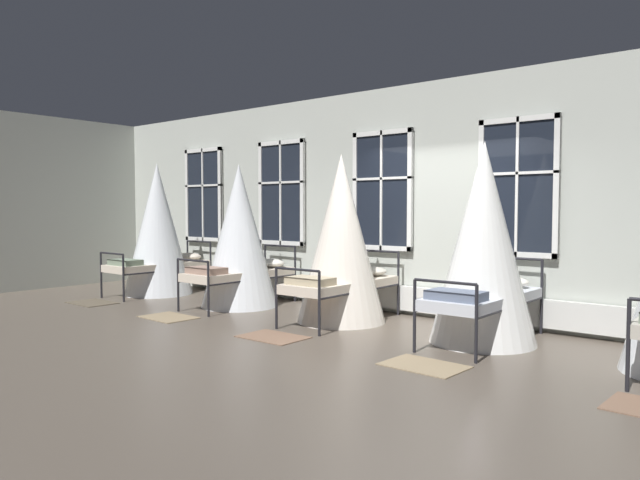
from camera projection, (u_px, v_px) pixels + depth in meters
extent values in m
plane|color=brown|center=(393.00, 335.00, 7.41)|extent=(28.88, 28.88, 0.00)
cube|color=#B2B7AD|center=(448.00, 200.00, 8.43)|extent=(15.44, 0.10, 3.41)
cube|color=black|center=(203.00, 195.00, 11.66)|extent=(1.06, 0.02, 1.82)
cube|color=silver|center=(204.00, 239.00, 11.71)|extent=(1.06, 0.06, 0.07)
cube|color=silver|center=(203.00, 150.00, 11.62)|extent=(1.06, 0.06, 0.07)
cube|color=silver|center=(188.00, 195.00, 11.97)|extent=(0.07, 0.06, 1.82)
cube|color=silver|center=(220.00, 194.00, 11.35)|extent=(0.07, 0.06, 1.82)
cube|color=silver|center=(203.00, 195.00, 11.66)|extent=(0.04, 0.06, 1.82)
cube|color=silver|center=(203.00, 186.00, 11.65)|extent=(1.06, 0.06, 0.04)
cube|color=black|center=(281.00, 193.00, 10.33)|extent=(1.06, 0.02, 1.82)
cube|color=silver|center=(281.00, 243.00, 10.38)|extent=(1.06, 0.06, 0.07)
cube|color=silver|center=(281.00, 143.00, 10.29)|extent=(1.06, 0.06, 0.07)
cube|color=silver|center=(261.00, 193.00, 10.65)|extent=(0.07, 0.06, 1.82)
cube|color=silver|center=(303.00, 192.00, 10.02)|extent=(0.07, 0.06, 1.82)
cube|color=silver|center=(281.00, 193.00, 10.33)|extent=(0.04, 0.06, 1.82)
cube|color=silver|center=(281.00, 182.00, 10.32)|extent=(1.06, 0.06, 0.04)
cube|color=black|center=(382.00, 190.00, 9.00)|extent=(1.06, 0.02, 1.82)
cube|color=silver|center=(382.00, 248.00, 9.05)|extent=(1.06, 0.06, 0.07)
cube|color=silver|center=(382.00, 133.00, 8.96)|extent=(1.06, 0.06, 0.07)
cube|color=silver|center=(355.00, 191.00, 9.32)|extent=(0.07, 0.06, 1.82)
cube|color=silver|center=(410.00, 190.00, 8.69)|extent=(0.07, 0.06, 1.82)
cube|color=silver|center=(382.00, 190.00, 9.00)|extent=(0.04, 0.06, 1.82)
cube|color=silver|center=(382.00, 179.00, 9.00)|extent=(1.06, 0.06, 0.04)
cube|color=black|center=(517.00, 187.00, 7.68)|extent=(1.06, 0.02, 1.82)
cube|color=silver|center=(516.00, 254.00, 7.72)|extent=(1.06, 0.06, 0.07)
cube|color=silver|center=(519.00, 119.00, 7.63)|extent=(1.06, 0.06, 0.07)
cube|color=silver|center=(481.00, 188.00, 7.99)|extent=(0.07, 0.06, 1.82)
cube|color=silver|center=(557.00, 186.00, 7.36)|extent=(0.07, 0.06, 1.82)
cube|color=silver|center=(517.00, 187.00, 7.68)|extent=(0.04, 0.06, 1.82)
cube|color=silver|center=(518.00, 173.00, 7.67)|extent=(1.06, 0.06, 0.04)
cube|color=silver|center=(442.00, 302.00, 8.41)|extent=(11.08, 0.10, 0.36)
cylinder|color=black|center=(188.00, 264.00, 11.90)|extent=(0.04, 0.04, 0.93)
cylinder|color=black|center=(211.00, 266.00, 11.44)|extent=(0.04, 0.04, 0.93)
cylinder|color=black|center=(101.00, 275.00, 10.48)|extent=(0.04, 0.04, 0.80)
cylinder|color=black|center=(123.00, 278.00, 10.01)|extent=(0.04, 0.04, 0.80)
cylinder|color=black|center=(147.00, 268.00, 11.19)|extent=(0.06, 1.87, 0.03)
cylinder|color=black|center=(170.00, 271.00, 10.73)|extent=(0.06, 1.87, 0.03)
cylinder|color=black|center=(199.00, 242.00, 11.65)|extent=(0.72, 0.04, 0.03)
cylinder|color=black|center=(112.00, 254.00, 10.23)|extent=(0.72, 0.04, 0.03)
cube|color=beige|center=(158.00, 266.00, 10.95)|extent=(0.77, 1.91, 0.13)
ellipsoid|color=beige|center=(189.00, 256.00, 11.48)|extent=(0.57, 0.41, 0.14)
cube|color=slate|center=(125.00, 262.00, 10.43)|extent=(0.61, 0.37, 0.10)
cone|color=white|center=(158.00, 229.00, 10.92)|extent=(1.24, 1.24, 2.42)
cylinder|color=black|center=(265.00, 271.00, 10.52)|extent=(0.04, 0.04, 0.93)
cylinder|color=black|center=(295.00, 274.00, 10.06)|extent=(0.04, 0.04, 0.93)
cylinder|color=black|center=(178.00, 285.00, 9.09)|extent=(0.04, 0.04, 0.80)
cylinder|color=black|center=(208.00, 289.00, 8.63)|extent=(0.04, 0.04, 0.80)
cylinder|color=black|center=(225.00, 276.00, 9.80)|extent=(0.05, 1.87, 0.03)
cylinder|color=black|center=(255.00, 280.00, 9.34)|extent=(0.05, 1.87, 0.03)
cylinder|color=black|center=(280.00, 246.00, 10.26)|extent=(0.72, 0.04, 0.03)
cylinder|color=black|center=(193.00, 260.00, 8.84)|extent=(0.72, 0.04, 0.03)
cube|color=beige|center=(240.00, 274.00, 9.57)|extent=(0.76, 1.90, 0.13)
ellipsoid|color=silver|center=(270.00, 263.00, 10.10)|extent=(0.57, 0.41, 0.14)
cube|color=gray|center=(206.00, 270.00, 9.04)|extent=(0.60, 0.37, 0.10)
cone|color=white|center=(239.00, 235.00, 9.54)|extent=(1.24, 1.24, 2.30)
cylinder|color=black|center=(358.00, 280.00, 9.21)|extent=(0.04, 0.04, 0.93)
cylinder|color=black|center=(398.00, 284.00, 8.77)|extent=(0.04, 0.04, 0.93)
cylinder|color=black|center=(276.00, 298.00, 7.75)|extent=(0.04, 0.04, 0.80)
cylinder|color=black|center=(319.00, 304.00, 7.30)|extent=(0.04, 0.04, 0.80)
cylinder|color=black|center=(321.00, 287.00, 8.48)|extent=(0.06, 1.87, 0.03)
cylinder|color=black|center=(362.00, 291.00, 8.03)|extent=(0.06, 1.87, 0.03)
cylinder|color=black|center=(378.00, 251.00, 8.97)|extent=(0.72, 0.04, 0.03)
cylinder|color=black|center=(297.00, 270.00, 7.51)|extent=(0.72, 0.04, 0.03)
cube|color=beige|center=(341.00, 284.00, 8.26)|extent=(0.77, 1.90, 0.13)
ellipsoid|color=#B7B2A3|center=(369.00, 271.00, 8.79)|extent=(0.57, 0.41, 0.14)
cube|color=tan|center=(310.00, 281.00, 7.72)|extent=(0.61, 0.37, 0.10)
cone|color=silver|center=(341.00, 238.00, 8.22)|extent=(1.24, 1.24, 2.33)
cylinder|color=black|center=(487.00, 292.00, 7.91)|extent=(0.04, 0.04, 0.93)
cylinder|color=black|center=(542.00, 297.00, 7.44)|extent=(0.04, 0.04, 0.93)
cylinder|color=black|center=(415.00, 316.00, 6.47)|extent=(0.04, 0.04, 0.80)
cylinder|color=black|center=(476.00, 324.00, 6.01)|extent=(0.04, 0.04, 0.80)
cylinder|color=black|center=(455.00, 301.00, 7.19)|extent=(0.05, 1.87, 0.03)
cylinder|color=black|center=(512.00, 307.00, 6.73)|extent=(0.05, 1.87, 0.03)
cylinder|color=black|center=(514.00, 258.00, 7.65)|extent=(0.72, 0.04, 0.03)
cylinder|color=black|center=(445.00, 282.00, 6.22)|extent=(0.72, 0.04, 0.03)
cube|color=silver|center=(483.00, 298.00, 6.95)|extent=(0.76, 1.90, 0.13)
ellipsoid|color=silver|center=(506.00, 282.00, 7.48)|extent=(0.56, 0.40, 0.14)
cube|color=slate|center=(456.00, 295.00, 6.43)|extent=(0.60, 0.36, 0.10)
cone|color=white|center=(483.00, 242.00, 6.92)|extent=(1.24, 1.24, 2.36)
cylinder|color=black|center=(628.00, 345.00, 5.08)|extent=(0.04, 0.04, 0.80)
cube|color=brown|center=(92.00, 303.00, 9.91)|extent=(0.81, 0.57, 0.01)
cube|color=#8E7A5B|center=(169.00, 317.00, 8.58)|extent=(0.83, 0.60, 0.01)
cube|color=brown|center=(273.00, 337.00, 7.25)|extent=(0.81, 0.57, 0.01)
cube|color=#8E7A5B|center=(424.00, 366.00, 5.92)|extent=(0.82, 0.60, 0.01)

